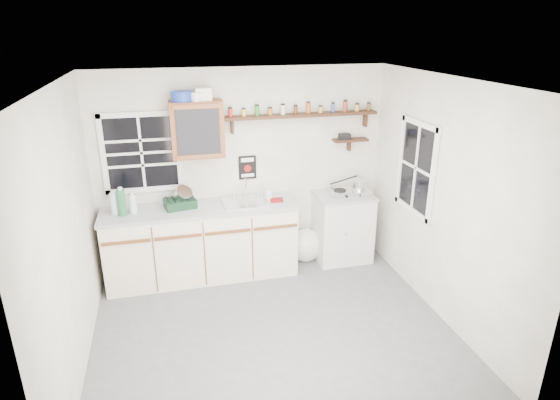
{
  "coord_description": "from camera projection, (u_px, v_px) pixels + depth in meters",
  "views": [
    {
      "loc": [
        -0.91,
        -3.95,
        2.96
      ],
      "look_at": [
        0.21,
        0.55,
        1.21
      ],
      "focal_mm": 30.0,
      "sensor_mm": 36.0,
      "label": 1
    }
  ],
  "objects": [
    {
      "name": "window_back",
      "position": [
        142.0,
        153.0,
        5.45
      ],
      "size": [
        0.93,
        0.03,
        0.98
      ],
      "color": "black",
      "rests_on": "wall_back"
    },
    {
      "name": "trash_bag",
      "position": [
        306.0,
        245.0,
        6.21
      ],
      "size": [
        0.43,
        0.39,
        0.49
      ],
      "color": "silver",
      "rests_on": "floor"
    },
    {
      "name": "water_bottles",
      "position": [
        122.0,
        203.0,
        5.3
      ],
      "size": [
        0.29,
        0.15,
        0.34
      ],
      "color": "silver",
      "rests_on": "main_cabinet"
    },
    {
      "name": "upper_cabinet_clutter",
      "position": [
        191.0,
        95.0,
        5.23
      ],
      "size": [
        0.45,
        0.24,
        0.14
      ],
      "color": "#1833A0",
      "rests_on": "upper_cabinet"
    },
    {
      "name": "rag",
      "position": [
        277.0,
        200.0,
        5.75
      ],
      "size": [
        0.16,
        0.15,
        0.02
      ],
      "primitive_type": "cube",
      "rotation": [
        0.0,
        0.0,
        -0.1
      ],
      "color": "maroon",
      "rests_on": "main_cabinet"
    },
    {
      "name": "spice_shelf",
      "position": [
        302.0,
        114.0,
        5.69
      ],
      "size": [
        1.91,
        0.18,
        0.35
      ],
      "color": "black",
      "rests_on": "wall_back"
    },
    {
      "name": "upper_cabinet",
      "position": [
        197.0,
        129.0,
        5.38
      ],
      "size": [
        0.6,
        0.32,
        0.65
      ],
      "color": "brown",
      "rests_on": "wall_back"
    },
    {
      "name": "room",
      "position": [
        273.0,
        218.0,
        4.39
      ],
      "size": [
        3.64,
        3.24,
        2.54
      ],
      "color": "#545456",
      "rests_on": "ground"
    },
    {
      "name": "hotplate",
      "position": [
        349.0,
        192.0,
        5.99
      ],
      "size": [
        0.55,
        0.33,
        0.08
      ],
      "rotation": [
        0.0,
        0.0,
        -0.1
      ],
      "color": "silver",
      "rests_on": "right_cabinet"
    },
    {
      "name": "saucepan",
      "position": [
        359.0,
        184.0,
        5.98
      ],
      "size": [
        0.42,
        0.31,
        0.19
      ],
      "rotation": [
        0.0,
        0.0,
        -0.71
      ],
      "color": "silver",
      "rests_on": "hotplate"
    },
    {
      "name": "soap_bottle",
      "position": [
        268.0,
        193.0,
        5.77
      ],
      "size": [
        0.1,
        0.1,
        0.17
      ],
      "primitive_type": "imported",
      "rotation": [
        0.0,
        0.0,
        0.28
      ],
      "color": "silver",
      "rests_on": "main_cabinet"
    },
    {
      "name": "right_cabinet",
      "position": [
        342.0,
        227.0,
        6.16
      ],
      "size": [
        0.73,
        0.57,
        0.91
      ],
      "color": "silver",
      "rests_on": "floor"
    },
    {
      "name": "main_cabinet",
      "position": [
        202.0,
        242.0,
        5.72
      ],
      "size": [
        2.31,
        0.63,
        0.92
      ],
      "color": "beige",
      "rests_on": "floor"
    },
    {
      "name": "sink",
      "position": [
        244.0,
        202.0,
        5.68
      ],
      "size": [
        0.52,
        0.44,
        0.29
      ],
      "color": "silver",
      "rests_on": "main_cabinet"
    },
    {
      "name": "warning_sign",
      "position": [
        247.0,
        167.0,
        5.84
      ],
      "size": [
        0.22,
        0.02,
        0.3
      ],
      "color": "black",
      "rests_on": "wall_back"
    },
    {
      "name": "secondary_shelf",
      "position": [
        348.0,
        139.0,
        5.97
      ],
      "size": [
        0.45,
        0.16,
        0.24
      ],
      "color": "black",
      "rests_on": "wall_back"
    },
    {
      "name": "dish_rack",
      "position": [
        181.0,
        200.0,
        5.52
      ],
      "size": [
        0.39,
        0.32,
        0.26
      ],
      "rotation": [
        0.0,
        0.0,
        0.19
      ],
      "color": "black",
      "rests_on": "main_cabinet"
    },
    {
      "name": "window_right",
      "position": [
        416.0,
        168.0,
        5.23
      ],
      "size": [
        0.03,
        0.78,
        1.08
      ],
      "color": "black",
      "rests_on": "wall_back"
    }
  ]
}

